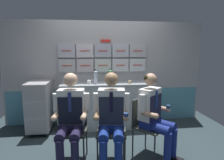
# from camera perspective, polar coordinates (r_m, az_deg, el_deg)

# --- Properties ---
(ground) EXTENTS (4.80, 4.80, 0.04)m
(ground) POSITION_cam_1_polar(r_m,az_deg,el_deg) (3.05, 0.53, -21.99)
(ground) COLOR #2B393E
(galley_bulkhead) EXTENTS (4.20, 0.14, 2.15)m
(galley_bulkhead) POSITION_cam_1_polar(r_m,az_deg,el_deg) (4.01, -2.03, 1.99)
(galley_bulkhead) COLOR #ADABAD
(galley_bulkhead) RESTS_ON ground
(galley_counter) EXTENTS (1.83, 0.53, 0.91)m
(galley_counter) POSITION_cam_1_polar(r_m,az_deg,el_deg) (3.86, -1.46, -7.53)
(galley_counter) COLOR #ABB3BA
(galley_counter) RESTS_ON ground
(service_trolley) EXTENTS (0.40, 0.65, 0.97)m
(service_trolley) POSITION_cam_1_polar(r_m,az_deg,el_deg) (3.86, -21.03, -7.15)
(service_trolley) COLOR black
(service_trolley) RESTS_ON ground
(folding_chair_left) EXTENTS (0.43, 0.44, 0.84)m
(folding_chair_left) POSITION_cam_1_polar(r_m,az_deg,el_deg) (2.82, -11.75, -12.70)
(folding_chair_left) COLOR #2D2D33
(folding_chair_left) RESTS_ON ground
(crew_member_left) EXTENTS (0.49, 0.63, 1.25)m
(crew_member_left) POSITION_cam_1_polar(r_m,az_deg,el_deg) (2.61, -12.49, -10.48)
(crew_member_left) COLOR black
(crew_member_left) RESTS_ON ground
(folding_chair_right) EXTENTS (0.45, 0.45, 0.84)m
(folding_chair_right) POSITION_cam_1_polar(r_m,az_deg,el_deg) (2.76, -0.15, -13.02)
(folding_chair_right) COLOR #2D2D33
(folding_chair_right) RESTS_ON ground
(crew_member_right) EXTENTS (0.50, 0.64, 1.26)m
(crew_member_right) POSITION_cam_1_polar(r_m,az_deg,el_deg) (2.55, -0.21, -10.67)
(crew_member_right) COLOR black
(crew_member_right) RESTS_ON ground
(folding_chair_by_counter) EXTENTS (0.56, 0.56, 0.84)m
(folding_chair_by_counter) POSITION_cam_1_polar(r_m,az_deg,el_deg) (2.92, 9.89, -11.90)
(folding_chair_by_counter) COLOR #2D2D33
(folding_chair_by_counter) RESTS_ON ground
(crew_member_by_counter) EXTENTS (0.62, 0.64, 1.23)m
(crew_member_by_counter) POSITION_cam_1_polar(r_m,az_deg,el_deg) (2.79, 12.86, -9.57)
(crew_member_by_counter) COLOR black
(crew_member_by_counter) RESTS_ON ground
(water_bottle_short) EXTENTS (0.08, 0.08, 0.30)m
(water_bottle_short) POSITION_cam_1_polar(r_m,az_deg,el_deg) (3.65, -0.50, 1.05)
(water_bottle_short) COLOR #50975A
(water_bottle_short) RESTS_ON galley_counter
(water_bottle_blue_cap) EXTENTS (0.07, 0.07, 0.28)m
(water_bottle_blue_cap) POSITION_cam_1_polar(r_m,az_deg,el_deg) (3.65, -5.01, 0.90)
(water_bottle_blue_cap) COLOR silver
(water_bottle_blue_cap) RESTS_ON galley_counter
(espresso_cup_small) EXTENTS (0.06, 0.06, 0.06)m
(espresso_cup_small) POSITION_cam_1_polar(r_m,az_deg,el_deg) (3.80, -6.07, -0.37)
(espresso_cup_small) COLOR white
(espresso_cup_small) RESTS_ON galley_counter
(coffee_cup_white) EXTENTS (0.06, 0.06, 0.06)m
(coffee_cup_white) POSITION_cam_1_polar(r_m,az_deg,el_deg) (3.69, 5.43, -0.61)
(coffee_cup_white) COLOR tan
(coffee_cup_white) RESTS_ON galley_counter
(coffee_cup_spare) EXTENTS (0.07, 0.07, 0.08)m
(coffee_cup_spare) POSITION_cam_1_polar(r_m,az_deg,el_deg) (3.65, -6.94, -0.61)
(coffee_cup_spare) COLOR white
(coffee_cup_spare) RESTS_ON galley_counter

